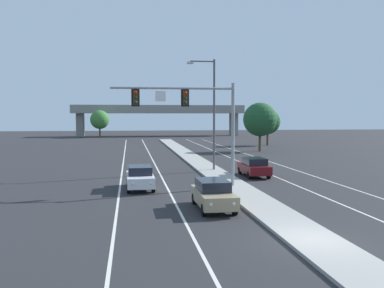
{
  "coord_description": "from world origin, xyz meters",
  "views": [
    {
      "loc": [
        -7.28,
        -16.0,
        5.08
      ],
      "look_at": [
        -3.2,
        11.97,
        3.2
      ],
      "focal_mm": 40.07,
      "sensor_mm": 36.0,
      "label": 1
    }
  ],
  "objects_px": {
    "overhead_signal_mast": "(194,111)",
    "tree_far_left_a": "(100,120)",
    "car_oncoming_tan": "(213,194)",
    "car_receding_darkred": "(254,167)",
    "tree_far_right_c": "(260,120)",
    "car_oncoming_white": "(140,177)",
    "tree_far_right_a": "(268,122)",
    "street_lamp_median": "(212,108)"
  },
  "relations": [
    {
      "from": "overhead_signal_mast",
      "to": "car_oncoming_tan",
      "type": "bearing_deg",
      "value": -89.39
    },
    {
      "from": "street_lamp_median",
      "to": "car_oncoming_tan",
      "type": "height_order",
      "value": "street_lamp_median"
    },
    {
      "from": "tree_far_left_a",
      "to": "car_receding_darkred",
      "type": "bearing_deg",
      "value": -75.71
    },
    {
      "from": "car_oncoming_white",
      "to": "tree_far_right_c",
      "type": "distance_m",
      "value": 34.16
    },
    {
      "from": "tree_far_right_c",
      "to": "car_receding_darkred",
      "type": "bearing_deg",
      "value": -108.36
    },
    {
      "from": "car_oncoming_tan",
      "to": "car_oncoming_white",
      "type": "relative_size",
      "value": 1.0
    },
    {
      "from": "tree_far_right_a",
      "to": "overhead_signal_mast",
      "type": "bearing_deg",
      "value": -114.74
    },
    {
      "from": "car_oncoming_tan",
      "to": "car_receding_darkred",
      "type": "distance_m",
      "value": 13.11
    },
    {
      "from": "street_lamp_median",
      "to": "overhead_signal_mast",
      "type": "bearing_deg",
      "value": -108.46
    },
    {
      "from": "street_lamp_median",
      "to": "car_oncoming_tan",
      "type": "xyz_separation_m",
      "value": [
        -2.94,
        -15.71,
        -4.97
      ]
    },
    {
      "from": "street_lamp_median",
      "to": "car_oncoming_white",
      "type": "relative_size",
      "value": 2.22
    },
    {
      "from": "street_lamp_median",
      "to": "car_receding_darkred",
      "type": "bearing_deg",
      "value": -54.3
    },
    {
      "from": "car_receding_darkred",
      "to": "car_oncoming_tan",
      "type": "bearing_deg",
      "value": -116.17
    },
    {
      "from": "car_receding_darkred",
      "to": "tree_far_right_c",
      "type": "distance_m",
      "value": 25.85
    },
    {
      "from": "car_receding_darkred",
      "to": "tree_far_left_a",
      "type": "height_order",
      "value": "tree_far_left_a"
    },
    {
      "from": "car_oncoming_white",
      "to": "tree_far_right_a",
      "type": "bearing_deg",
      "value": 60.93
    },
    {
      "from": "overhead_signal_mast",
      "to": "tree_far_right_a",
      "type": "height_order",
      "value": "overhead_signal_mast"
    },
    {
      "from": "overhead_signal_mast",
      "to": "street_lamp_median",
      "type": "relative_size",
      "value": 0.86
    },
    {
      "from": "overhead_signal_mast",
      "to": "tree_far_right_a",
      "type": "distance_m",
      "value": 45.13
    },
    {
      "from": "car_receding_darkred",
      "to": "tree_far_left_a",
      "type": "bearing_deg",
      "value": 104.29
    },
    {
      "from": "car_oncoming_tan",
      "to": "car_receding_darkred",
      "type": "height_order",
      "value": "same"
    },
    {
      "from": "street_lamp_median",
      "to": "car_receding_darkred",
      "type": "distance_m",
      "value": 6.96
    },
    {
      "from": "overhead_signal_mast",
      "to": "tree_far_left_a",
      "type": "xyz_separation_m",
      "value": [
        -11.26,
        72.27,
        -1.25
      ]
    },
    {
      "from": "street_lamp_median",
      "to": "tree_far_left_a",
      "type": "height_order",
      "value": "street_lamp_median"
    },
    {
      "from": "car_oncoming_white",
      "to": "tree_far_left_a",
      "type": "distance_m",
      "value": 72.41
    },
    {
      "from": "car_oncoming_tan",
      "to": "tree_far_right_a",
      "type": "relative_size",
      "value": 0.72
    },
    {
      "from": "tree_far_right_a",
      "to": "tree_far_right_c",
      "type": "xyz_separation_m",
      "value": [
        -4.97,
        -11.61,
        0.48
      ]
    },
    {
      "from": "car_oncoming_tan",
      "to": "tree_far_right_a",
      "type": "bearing_deg",
      "value": 68.46
    },
    {
      "from": "overhead_signal_mast",
      "to": "car_oncoming_tan",
      "type": "distance_m",
      "value": 8.1
    },
    {
      "from": "car_oncoming_tan",
      "to": "tree_far_left_a",
      "type": "distance_m",
      "value": 79.83
    },
    {
      "from": "overhead_signal_mast",
      "to": "car_oncoming_white",
      "type": "xyz_separation_m",
      "value": [
        -3.71,
        0.33,
        -4.57
      ]
    },
    {
      "from": "overhead_signal_mast",
      "to": "car_oncoming_white",
      "type": "relative_size",
      "value": 1.91
    },
    {
      "from": "car_oncoming_white",
      "to": "tree_far_right_a",
      "type": "distance_m",
      "value": 46.61
    },
    {
      "from": "car_receding_darkred",
      "to": "tree_far_right_a",
      "type": "height_order",
      "value": "tree_far_right_a"
    },
    {
      "from": "tree_far_right_c",
      "to": "car_oncoming_white",
      "type": "bearing_deg",
      "value": -121.27
    },
    {
      "from": "car_oncoming_tan",
      "to": "tree_far_right_c",
      "type": "height_order",
      "value": "tree_far_right_c"
    },
    {
      "from": "car_oncoming_tan",
      "to": "tree_far_right_c",
      "type": "relative_size",
      "value": 0.65
    },
    {
      "from": "street_lamp_median",
      "to": "tree_far_right_a",
      "type": "distance_m",
      "value": 35.71
    },
    {
      "from": "overhead_signal_mast",
      "to": "car_receding_darkred",
      "type": "height_order",
      "value": "overhead_signal_mast"
    },
    {
      "from": "overhead_signal_mast",
      "to": "car_oncoming_tan",
      "type": "height_order",
      "value": "overhead_signal_mast"
    },
    {
      "from": "street_lamp_median",
      "to": "tree_far_left_a",
      "type": "relative_size",
      "value": 1.58
    },
    {
      "from": "tree_far_right_a",
      "to": "tree_far_right_c",
      "type": "height_order",
      "value": "tree_far_right_c"
    }
  ]
}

